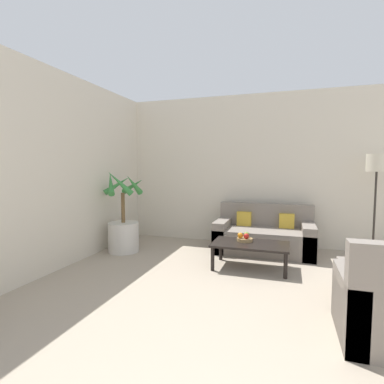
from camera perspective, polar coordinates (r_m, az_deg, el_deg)
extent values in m
cube|color=beige|center=(5.52, 20.50, 3.95)|extent=(7.98, 0.06, 2.70)
cylinder|color=beige|center=(5.14, -12.90, -8.35)|extent=(0.50, 0.50, 0.49)
cylinder|color=brown|center=(5.05, -13.00, -2.94)|extent=(0.06, 0.06, 0.49)
cone|color=#38843D|center=(4.91, -11.03, 1.43)|extent=(0.10, 0.47, 0.37)
cone|color=#38843D|center=(5.17, -11.18, 1.18)|extent=(0.50, 0.25, 0.31)
cone|color=#38843D|center=(5.22, -14.01, 1.35)|extent=(0.37, 0.45, 0.34)
cone|color=#38843D|center=(5.00, -15.22, 1.68)|extent=(0.34, 0.41, 0.41)
cone|color=#38843D|center=(4.84, -13.57, 1.69)|extent=(0.44, 0.23, 0.42)
cube|color=gray|center=(5.11, 13.49, -9.01)|extent=(1.57, 0.81, 0.39)
cube|color=gray|center=(5.35, 13.84, -4.18)|extent=(1.57, 0.16, 0.38)
cube|color=gray|center=(5.19, 5.89, -8.01)|extent=(0.20, 0.81, 0.51)
cube|color=gray|center=(5.09, 21.27, -8.56)|extent=(0.20, 0.81, 0.51)
cube|color=gold|center=(5.28, 9.90, -5.02)|extent=(0.24, 0.12, 0.24)
cube|color=gold|center=(5.23, 17.60, -5.26)|extent=(0.24, 0.12, 0.24)
cylinder|color=#2D2823|center=(5.42, 31.11, -10.74)|extent=(0.24, 0.24, 0.03)
cylinder|color=#2D2823|center=(5.29, 31.41, -3.76)|extent=(0.03, 0.03, 1.31)
cylinder|color=beige|center=(5.24, 31.77, 4.76)|extent=(0.29, 0.29, 0.26)
cylinder|color=black|center=(4.14, 3.94, -12.60)|extent=(0.05, 0.05, 0.32)
cylinder|color=black|center=(4.03, 17.39, -13.30)|extent=(0.05, 0.05, 0.32)
cylinder|color=black|center=(4.62, 5.50, -10.79)|extent=(0.05, 0.05, 0.32)
cylinder|color=black|center=(4.52, 17.47, -11.34)|extent=(0.05, 0.05, 0.32)
cube|color=black|center=(4.25, 11.05, -9.74)|extent=(1.03, 0.60, 0.03)
cylinder|color=#997A4C|center=(4.33, 10.01, -8.94)|extent=(0.22, 0.22, 0.05)
sphere|color=red|center=(4.28, 10.31, -8.26)|extent=(0.08, 0.08, 0.08)
sphere|color=olive|center=(4.38, 10.32, -7.98)|extent=(0.08, 0.08, 0.08)
sphere|color=orange|center=(4.31, 9.16, -8.15)|extent=(0.08, 0.08, 0.08)
cube|color=gray|center=(2.94, 27.68, -18.37)|extent=(0.16, 0.76, 0.53)
cube|color=gray|center=(3.76, 31.48, -14.66)|extent=(0.67, 0.50, 0.38)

